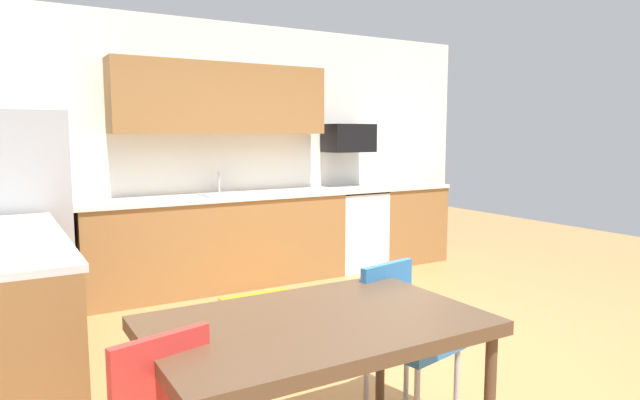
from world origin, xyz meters
TOP-DOWN VIEW (x-y plane):
  - ground_plane at (0.00, 0.00)m, footprint 12.00×12.00m
  - wall_back at (0.00, 2.65)m, footprint 5.80×0.10m
  - cabinet_run_back at (-0.42, 2.30)m, footprint 2.66×0.60m
  - cabinet_run_back_right at (1.96, 2.30)m, footprint 0.89×0.60m
  - cabinet_run_left at (-2.30, 0.80)m, footprint 0.60×2.00m
  - countertop_back at (0.00, 2.30)m, footprint 4.80×0.64m
  - countertop_left at (-2.30, 0.80)m, footprint 0.64×2.00m
  - upper_cabinets_back at (-0.30, 2.43)m, footprint 2.20×0.34m
  - refrigerator at (-2.18, 2.22)m, footprint 0.76×0.70m
  - oven_range at (1.21, 2.30)m, footprint 0.60×0.60m
  - microwave at (1.21, 2.40)m, footprint 0.54×0.36m
  - sink_basin at (-0.33, 2.30)m, footprint 0.48×0.40m
  - sink_faucet at (-0.33, 2.48)m, footprint 0.02×0.02m
  - dining_table at (-1.21, -1.00)m, footprint 1.40×0.90m
  - chair_near_table at (-0.50, -0.71)m, footprint 0.47×0.47m
  - floor_mat at (-0.24, 1.65)m, footprint 0.70×0.50m

SIDE VIEW (x-z plane):
  - ground_plane at x=0.00m, z-range 0.00..0.00m
  - floor_mat at x=-0.24m, z-range 0.00..0.01m
  - cabinet_run_back at x=-0.42m, z-range 0.00..0.90m
  - cabinet_run_back_right at x=1.96m, z-range 0.00..0.90m
  - cabinet_run_left at x=-2.30m, z-range 0.00..0.90m
  - oven_range at x=1.21m, z-range 0.00..0.91m
  - chair_near_table at x=-0.50m, z-range 0.08..0.93m
  - dining_table at x=-1.21m, z-range 0.32..1.10m
  - refrigerator at x=-2.18m, z-range 0.00..1.74m
  - sink_basin at x=-0.33m, z-range 0.81..0.95m
  - countertop_back at x=0.00m, z-range 0.90..0.94m
  - countertop_left at x=-2.30m, z-range 0.90..0.94m
  - sink_faucet at x=-0.33m, z-range 0.92..1.16m
  - wall_back at x=0.00m, z-range 0.00..2.70m
  - microwave at x=1.21m, z-range 1.34..1.66m
  - upper_cabinets_back at x=-0.30m, z-range 1.55..2.25m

